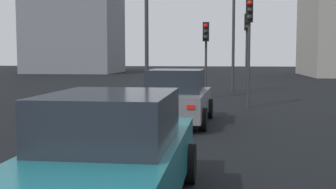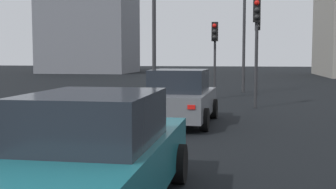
# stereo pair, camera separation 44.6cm
# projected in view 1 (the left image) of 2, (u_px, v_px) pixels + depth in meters

# --- Properties ---
(car_grey_lead) EXTENTS (4.15, 2.12, 1.64)m
(car_grey_lead) POSITION_uv_depth(u_px,v_px,m) (177.00, 98.00, 13.44)
(car_grey_lead) COLOR slate
(car_grey_lead) RESTS_ON ground_plane
(car_teal_second) EXTENTS (4.55, 1.97, 1.60)m
(car_teal_second) POSITION_uv_depth(u_px,v_px,m) (114.00, 155.00, 5.83)
(car_teal_second) COLOR #19606B
(car_teal_second) RESTS_ON ground_plane
(traffic_light_near_left) EXTENTS (0.32, 0.29, 4.24)m
(traffic_light_near_left) POSITION_uv_depth(u_px,v_px,m) (249.00, 30.00, 17.29)
(traffic_light_near_left) COLOR #2D2D30
(traffic_light_near_left) RESTS_ON ground_plane
(traffic_light_near_right) EXTENTS (0.32, 0.29, 4.30)m
(traffic_light_near_right) POSITION_uv_depth(u_px,v_px,m) (247.00, 36.00, 24.20)
(traffic_light_near_right) COLOR #2D2D30
(traffic_light_near_right) RESTS_ON ground_plane
(traffic_light_far_left) EXTENTS (0.33, 0.30, 3.62)m
(traffic_light_far_left) POSITION_uv_depth(u_px,v_px,m) (206.00, 44.00, 21.04)
(traffic_light_far_left) COLOR #2D2D30
(traffic_light_far_left) RESTS_ON ground_plane
(street_lamp_kerbside) EXTENTS (0.56, 0.36, 8.27)m
(street_lamp_kerbside) POSITION_uv_depth(u_px,v_px,m) (234.00, 5.00, 24.59)
(street_lamp_kerbside) COLOR #2D2D30
(street_lamp_kerbside) RESTS_ON ground_plane
(street_lamp_far) EXTENTS (0.56, 0.36, 6.40)m
(street_lamp_far) POSITION_uv_depth(u_px,v_px,m) (146.00, 12.00, 18.37)
(street_lamp_far) COLOR #2D2D30
(street_lamp_far) RESTS_ON ground_plane
(building_facade_center) EXTENTS (8.86, 10.13, 12.83)m
(building_facade_center) POSITION_uv_depth(u_px,v_px,m) (74.00, 18.00, 52.06)
(building_facade_center) COLOR slate
(building_facade_center) RESTS_ON ground_plane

